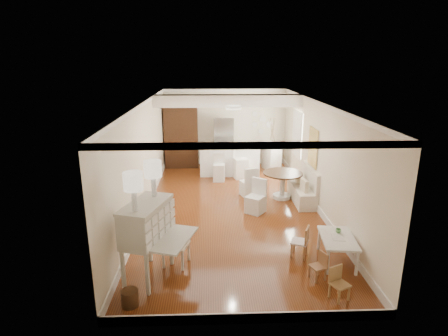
{
  "coord_description": "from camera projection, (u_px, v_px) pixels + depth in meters",
  "views": [
    {
      "loc": [
        -0.56,
        -9.24,
        3.84
      ],
      "look_at": [
        -0.19,
        0.3,
        1.05
      ],
      "focal_mm": 30.0,
      "sensor_mm": 36.0,
      "label": 1
    }
  ],
  "objects": [
    {
      "name": "wicker_basket",
      "position": [
        130.0,
        298.0,
        6.02
      ],
      "size": [
        0.35,
        0.35,
        0.28
      ],
      "primitive_type": "cylinder",
      "rotation": [
        0.0,
        0.0,
        -0.3
      ],
      "color": "#4A2D17",
      "rests_on": "ground"
    },
    {
      "name": "secretary_bureau",
      "position": [
        148.0,
        241.0,
        6.66
      ],
      "size": [
        1.42,
        1.44,
        1.45
      ],
      "primitive_type": "cube",
      "rotation": [
        0.0,
        0.0,
        -0.3
      ],
      "color": "beige",
      "rests_on": "ground"
    },
    {
      "name": "bar_stool_right",
      "position": [
        241.0,
        162.0,
        12.4
      ],
      "size": [
        0.51,
        0.51,
        1.08
      ],
      "primitive_type": "cube",
      "rotation": [
        0.0,
        0.0,
        0.22
      ],
      "color": "white",
      "rests_on": "ground"
    },
    {
      "name": "slip_chair_near",
      "position": [
        256.0,
        196.0,
        9.61
      ],
      "size": [
        0.6,
        0.6,
        0.88
      ],
      "primitive_type": "cube",
      "rotation": [
        0.0,
        0.0,
        -0.64
      ],
      "color": "silver",
      "rests_on": "ground"
    },
    {
      "name": "branch_vase",
      "position": [
        271.0,
        143.0,
        13.26
      ],
      "size": [
        0.27,
        0.27,
        0.22
      ],
      "primitive_type": "imported",
      "rotation": [
        0.0,
        0.0,
        0.33
      ],
      "color": "silver",
      "rests_on": "sideboard"
    },
    {
      "name": "banquette",
      "position": [
        302.0,
        184.0,
        10.37
      ],
      "size": [
        0.52,
        1.6,
        0.98
      ],
      "primitive_type": "cube",
      "color": "silver",
      "rests_on": "ground"
    },
    {
      "name": "kids_chair_c",
      "position": [
        340.0,
        284.0,
        6.14
      ],
      "size": [
        0.37,
        0.37,
        0.57
      ],
      "primitive_type": "cube",
      "rotation": [
        0.0,
        0.0,
        0.44
      ],
      "color": "#A47B4A",
      "rests_on": "ground"
    },
    {
      "name": "fridge",
      "position": [
        233.0,
        142.0,
        13.7
      ],
      "size": [
        0.75,
        0.65,
        1.8
      ],
      "primitive_type": "imported",
      "color": "silver",
      "rests_on": "ground"
    },
    {
      "name": "breakfast_counter",
      "position": [
        229.0,
        160.0,
        12.79
      ],
      "size": [
        2.05,
        0.65,
        1.03
      ],
      "primitive_type": "cube",
      "color": "white",
      "rests_on": "ground"
    },
    {
      "name": "kids_chair_a",
      "position": [
        318.0,
        266.0,
        6.72
      ],
      "size": [
        0.33,
        0.33,
        0.52
      ],
      "primitive_type": "cube",
      "rotation": [
        0.0,
        0.0,
        -1.19
      ],
      "color": "#9A6A46",
      "rests_on": "ground"
    },
    {
      "name": "slip_chair_far",
      "position": [
        249.0,
        181.0,
        10.81
      ],
      "size": [
        0.53,
        0.54,
        0.87
      ],
      "primitive_type": "cube",
      "rotation": [
        0.0,
        0.0,
        -2.8
      ],
      "color": "white",
      "rests_on": "ground"
    },
    {
      "name": "pantry_cabinet",
      "position": [
        181.0,
        136.0,
        13.59
      ],
      "size": [
        1.2,
        0.6,
        2.3
      ],
      "primitive_type": "cube",
      "color": "#381E11",
      "rests_on": "ground"
    },
    {
      "name": "sideboard",
      "position": [
        271.0,
        158.0,
        13.37
      ],
      "size": [
        0.6,
        0.98,
        0.87
      ],
      "primitive_type": "cube",
      "rotation": [
        0.0,
        0.0,
        0.22
      ],
      "color": "beige",
      "rests_on": "ground"
    },
    {
      "name": "kids_table",
      "position": [
        337.0,
        249.0,
        7.3
      ],
      "size": [
        0.74,
        1.11,
        0.52
      ],
      "primitive_type": "cube",
      "rotation": [
        0.0,
        0.0,
        -0.11
      ],
      "color": "white",
      "rests_on": "ground"
    },
    {
      "name": "kids_chair_b",
      "position": [
        300.0,
        241.0,
        7.48
      ],
      "size": [
        0.42,
        0.42,
        0.66
      ],
      "primitive_type": "cube",
      "rotation": [
        0.0,
        0.0,
        -2.0
      ],
      "color": "#A17149",
      "rests_on": "ground"
    },
    {
      "name": "dining_table",
      "position": [
        282.0,
        185.0,
        10.64
      ],
      "size": [
        1.2,
        1.2,
        0.76
      ],
      "primitive_type": "cylinder",
      "rotation": [
        0.0,
        0.0,
        0.08
      ],
      "color": "#422815",
      "rests_on": "ground"
    },
    {
      "name": "pencil_cup",
      "position": [
        338.0,
        231.0,
        7.41
      ],
      "size": [
        0.13,
        0.13,
        0.08
      ],
      "primitive_type": "imported",
      "rotation": [
        0.0,
        0.0,
        -0.31
      ],
      "color": "#62A761",
      "rests_on": "kids_table"
    },
    {
      "name": "bar_stool_left",
      "position": [
        219.0,
        168.0,
        12.12
      ],
      "size": [
        0.39,
        0.39,
        0.9
      ],
      "primitive_type": "cube",
      "rotation": [
        0.0,
        0.0,
        -0.08
      ],
      "color": "white",
      "rests_on": "ground"
    },
    {
      "name": "room",
      "position": [
        233.0,
        133.0,
        9.71
      ],
      "size": [
        9.0,
        9.04,
        2.82
      ],
      "color": "brown",
      "rests_on": "ground"
    },
    {
      "name": "gustavian_armchair",
      "position": [
        176.0,
        244.0,
        7.17
      ],
      "size": [
        0.6,
        0.6,
        0.85
      ],
      "primitive_type": "cube",
      "rotation": [
        0.0,
        0.0,
        1.32
      ],
      "color": "silver",
      "rests_on": "ground"
    }
  ]
}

